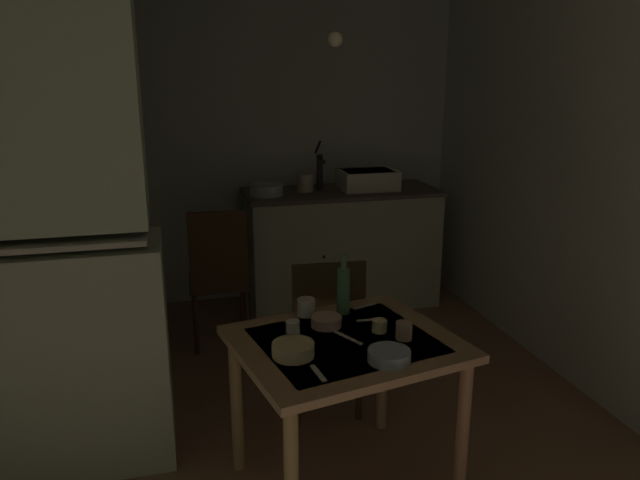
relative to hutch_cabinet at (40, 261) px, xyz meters
The scene contains 25 objects.
ground_plane 1.56m from the hutch_cabinet, ahead, with size 4.68×4.68×0.00m, color #8E694F.
wall_back 2.36m from the hutch_cabinet, 60.21° to the left, with size 3.54×0.10×2.40m, color silver.
wall_right 2.95m from the hutch_cabinet, ahead, with size 0.10×3.78×2.40m, color silver.
hutch_cabinet is the anchor object (origin of this frame).
counter_cabinet 2.59m from the hutch_cabinet, 41.48° to the left, with size 1.53×0.64×0.94m.
sink_basin 2.69m from the hutch_cabinet, 38.47° to the left, with size 0.44×0.34×0.15m.
hand_pump 2.44m from the hutch_cabinet, 44.86° to the left, with size 0.05×0.27×0.39m.
mixing_bowl_counter 2.08m from the hutch_cabinet, 51.58° to the left, with size 0.25×0.25×0.09m, color #ADD1C1.
stoneware_crock 2.35m from the hutch_cabinet, 46.69° to the left, with size 0.13×0.13×0.13m, color beige.
dining_table 1.43m from the hutch_cabinet, 22.05° to the right, with size 1.05×0.94×0.73m.
chair_far_side 1.45m from the hutch_cabinet, ahead, with size 0.43×0.43×0.91m.
chair_by_counter 1.48m from the hutch_cabinet, 51.54° to the left, with size 0.41×0.41×0.98m.
serving_bowl_wide 1.60m from the hutch_cabinet, 28.39° to the right, with size 0.17×0.17×0.05m, color #9EB2C6.
soup_bowl_small 1.22m from the hutch_cabinet, 30.69° to the right, with size 0.17×0.17×0.06m, color beige.
sauce_dish 1.31m from the hutch_cabinet, 16.14° to the right, with size 0.14×0.14×0.05m, color tan.
mug_dark 1.17m from the hutch_cabinet, 20.77° to the right, with size 0.06×0.06×0.06m, color white.
teacup_mint 1.54m from the hutch_cabinet, 18.09° to the right, with size 0.07×0.07×0.06m, color beige.
mug_tall 1.22m from the hutch_cabinet, 10.33° to the right, with size 0.08×0.08×0.08m, color white.
teacup_cream 1.64m from the hutch_cabinet, 20.53° to the right, with size 0.07×0.07×0.08m, color tan.
glass_bottle 1.38m from the hutch_cabinet, ahead, with size 0.06×0.06×0.29m.
table_knife 1.41m from the hutch_cabinet, 21.27° to the right, with size 0.18×0.02×0.01m, color silver.
teaspoon_near_bowl 1.52m from the hutch_cabinet, 13.42° to the right, with size 0.13×0.02×0.01m, color beige.
teaspoon_by_cup 1.51m from the hutch_cabinet, ahead, with size 0.13×0.02×0.01m, color beige.
serving_spoon 1.37m from the hutch_cabinet, 35.54° to the right, with size 0.14×0.02×0.01m, color beige.
pendant_bulb 1.80m from the hutch_cabinet, 14.02° to the left, with size 0.08×0.08×0.08m, color #F9EFCC.
Camera 1 is at (-0.58, -2.93, 1.84)m, focal length 33.53 mm.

